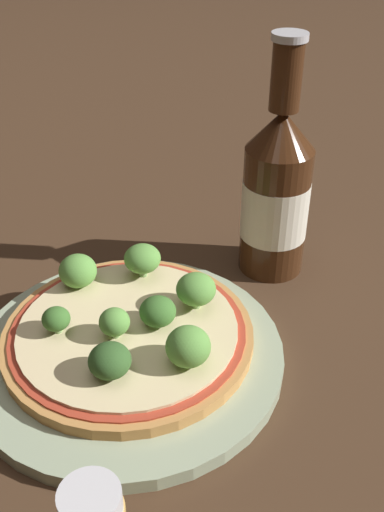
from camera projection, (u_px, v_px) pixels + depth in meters
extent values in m
plane|color=#3D2819|center=(114.00, 370.00, 0.47)|extent=(3.00, 3.00, 0.00)
cylinder|color=#93A384|center=(128.00, 353.00, 0.48)|extent=(0.25, 0.25, 0.01)
cylinder|color=#B77F42|center=(128.00, 335.00, 0.48)|extent=(0.20, 0.20, 0.01)
cylinder|color=#A83823|center=(128.00, 330.00, 0.48)|extent=(0.19, 0.19, 0.00)
cylinder|color=beige|center=(128.00, 329.00, 0.48)|extent=(0.18, 0.18, 0.00)
cylinder|color=#7A9E5B|center=(143.00, 270.00, 0.53)|extent=(0.01, 0.01, 0.01)
ellipsoid|color=#568E3D|center=(142.00, 259.00, 0.52)|extent=(0.03, 0.03, 0.02)
cylinder|color=#7A9E5B|center=(57.00, 327.00, 0.47)|extent=(0.01, 0.01, 0.01)
ellipsoid|color=#386628|center=(56.00, 319.00, 0.47)|extent=(0.02, 0.02, 0.02)
cylinder|color=#7A9E5B|center=(196.00, 301.00, 0.49)|extent=(0.01, 0.01, 0.01)
ellipsoid|color=#568E3D|center=(196.00, 289.00, 0.49)|extent=(0.03, 0.03, 0.03)
cylinder|color=#7A9E5B|center=(111.00, 370.00, 0.43)|extent=(0.01, 0.01, 0.01)
ellipsoid|color=#2D5123|center=(110.00, 361.00, 0.43)|extent=(0.03, 0.03, 0.02)
cylinder|color=#7A9E5B|center=(115.00, 332.00, 0.47)|extent=(0.01, 0.01, 0.01)
ellipsoid|color=#568E3D|center=(114.00, 322.00, 0.46)|extent=(0.02, 0.02, 0.02)
cylinder|color=#7A9E5B|center=(158.00, 321.00, 0.48)|extent=(0.01, 0.01, 0.01)
ellipsoid|color=#386628|center=(158.00, 311.00, 0.47)|extent=(0.03, 0.03, 0.02)
cylinder|color=#7A9E5B|center=(82.00, 280.00, 0.52)|extent=(0.01, 0.01, 0.01)
ellipsoid|color=#568E3D|center=(81.00, 270.00, 0.52)|extent=(0.03, 0.03, 0.03)
cylinder|color=#7A9E5B|center=(188.00, 358.00, 0.44)|extent=(0.01, 0.01, 0.01)
ellipsoid|color=#568E3D|center=(188.00, 346.00, 0.44)|extent=(0.03, 0.03, 0.03)
cylinder|color=#381E0F|center=(274.00, 211.00, 0.56)|extent=(0.06, 0.06, 0.12)
cylinder|color=beige|center=(275.00, 208.00, 0.56)|extent=(0.06, 0.06, 0.06)
cone|color=#381E0F|center=(282.00, 130.00, 0.51)|extent=(0.06, 0.06, 0.04)
cylinder|color=#381E0F|center=(286.00, 76.00, 0.49)|extent=(0.03, 0.03, 0.06)
cylinder|color=#B2B2B7|center=(290.00, 36.00, 0.47)|extent=(0.03, 0.03, 0.01)
cylinder|color=silver|center=(90.00, 502.00, 0.31)|extent=(0.03, 0.03, 0.01)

